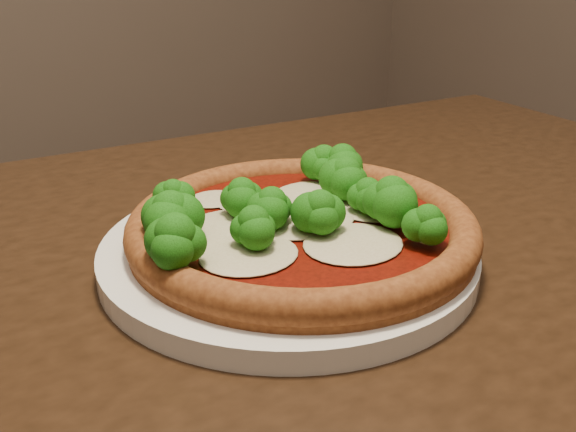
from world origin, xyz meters
TOP-DOWN VIEW (x-y plane):
  - dining_table at (0.06, 0.19)m, footprint 1.28×0.96m
  - plate at (0.08, 0.21)m, footprint 0.30×0.30m
  - pizza at (0.09, 0.21)m, footprint 0.28×0.28m

SIDE VIEW (x-z plane):
  - dining_table at x=0.06m, z-range 0.28..1.03m
  - plate at x=0.08m, z-range 0.75..0.77m
  - pizza at x=0.09m, z-range 0.75..0.82m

